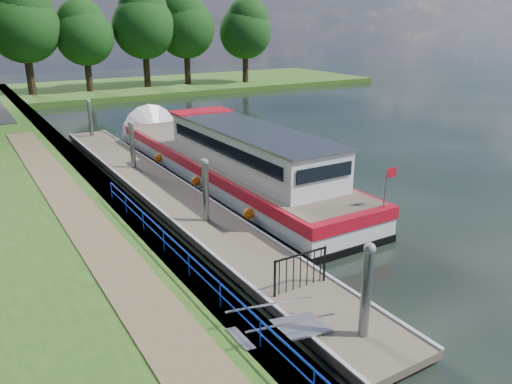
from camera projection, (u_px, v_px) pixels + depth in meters
ground at (349, 338)px, 13.17m from camera, size 160.00×160.00×0.00m
bank_edge at (99, 187)px, 23.91m from camera, size 1.10×90.00×0.78m
far_bank at (139, 87)px, 60.99m from camera, size 60.00×18.00×0.60m
footpath at (98, 239)px, 17.21m from camera, size 1.60×40.00×0.05m
blue_fence at (203, 273)px, 13.81m from camera, size 0.04×18.04×0.72m
pontoon at (165, 194)px, 23.61m from camera, size 2.50×30.00×0.56m
mooring_piles at (164, 172)px, 23.26m from camera, size 0.30×27.30×3.55m
gangway at (280, 329)px, 12.46m from camera, size 2.58×1.00×0.92m
gate_panel at (301, 266)px, 14.57m from camera, size 1.85×0.05×1.15m
barge at (221, 160)px, 25.99m from camera, size 4.36×21.15×4.78m
horizon_trees at (10, 21)px, 49.12m from camera, size 54.38×10.03×12.87m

